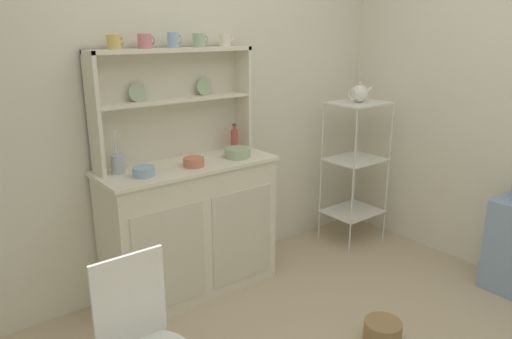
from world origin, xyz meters
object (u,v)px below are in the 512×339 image
object	(u,v)px
bowl_mixing_large	(144,172)
porcelain_teapot	(359,93)
bakers_rack	(355,158)
hutch_shelf_unit	(172,96)
cup_gold_0	(114,42)
jam_bottle	(234,140)
utensil_jar	(118,163)
wire_chair	(140,338)
hutch_cabinet	(191,227)
floor_basket	(383,332)

from	to	relation	value
bowl_mixing_large	porcelain_teapot	size ratio (longest dim) A/B	0.56
bakers_rack	bowl_mixing_large	world-z (taller)	bakers_rack
hutch_shelf_unit	porcelain_teapot	distance (m)	1.49
cup_gold_0	jam_bottle	world-z (taller)	cup_gold_0
utensil_jar	porcelain_teapot	distance (m)	1.92
wire_chair	porcelain_teapot	bearing A→B (deg)	43.31
bakers_rack	utensil_jar	distance (m)	1.91
wire_chair	cup_gold_0	world-z (taller)	cup_gold_0
hutch_cabinet	floor_basket	bearing A→B (deg)	-64.28
bakers_rack	bowl_mixing_large	size ratio (longest dim) A/B	9.18
bakers_rack	utensil_jar	xyz separation A→B (m)	(-1.89, 0.20, 0.24)
hutch_shelf_unit	floor_basket	bearing A→B (deg)	-67.15
bowl_mixing_large	bakers_rack	bearing A→B (deg)	-1.41
cup_gold_0	utensil_jar	world-z (taller)	cup_gold_0
hutch_shelf_unit	bowl_mixing_large	distance (m)	0.56
hutch_cabinet	wire_chair	size ratio (longest dim) A/B	1.34
floor_basket	bowl_mixing_large	size ratio (longest dim) A/B	1.68
cup_gold_0	jam_bottle	bearing A→B (deg)	-2.61
wire_chair	jam_bottle	distance (m)	1.66
bakers_rack	hutch_shelf_unit	bearing A→B (deg)	169.11
bakers_rack	cup_gold_0	xyz separation A→B (m)	(-1.83, 0.24, 0.92)
bakers_rack	porcelain_teapot	world-z (taller)	porcelain_teapot
wire_chair	hutch_cabinet	bearing A→B (deg)	73.28
hutch_cabinet	bakers_rack	world-z (taller)	bakers_rack
jam_bottle	hutch_shelf_unit	bearing A→B (deg)	169.49
cup_gold_0	jam_bottle	xyz separation A→B (m)	(0.79, -0.04, -0.66)
floor_basket	jam_bottle	xyz separation A→B (m)	(-0.13, 1.24, 0.91)
wire_chair	cup_gold_0	xyz separation A→B (m)	(0.42, 1.08, 1.12)
hutch_cabinet	cup_gold_0	world-z (taller)	cup_gold_0
wire_chair	utensil_jar	bearing A→B (deg)	93.27
jam_bottle	porcelain_teapot	distance (m)	1.09
bakers_rack	floor_basket	bearing A→B (deg)	-131.54
cup_gold_0	jam_bottle	distance (m)	1.03
jam_bottle	wire_chair	bearing A→B (deg)	-139.43
hutch_cabinet	floor_basket	size ratio (longest dim) A/B	5.38
hutch_cabinet	wire_chair	world-z (taller)	hutch_cabinet
utensil_jar	floor_basket	bearing A→B (deg)	-51.50
bowl_mixing_large	floor_basket	bearing A→B (deg)	-50.50
bakers_rack	utensil_jar	size ratio (longest dim) A/B	4.56
cup_gold_0	floor_basket	bearing A→B (deg)	-54.09
wire_chair	floor_basket	world-z (taller)	wire_chair
bowl_mixing_large	hutch_shelf_unit	bearing A→B (deg)	35.53
hutch_shelf_unit	bowl_mixing_large	xyz separation A→B (m)	(-0.33, -0.24, -0.38)
cup_gold_0	utensil_jar	bearing A→B (deg)	-140.84
bowl_mixing_large	utensil_jar	size ratio (longest dim) A/B	0.50
hutch_cabinet	bowl_mixing_large	distance (m)	0.57
floor_basket	utensil_jar	world-z (taller)	utensil_jar
cup_gold_0	bowl_mixing_large	distance (m)	0.74
jam_bottle	bakers_rack	bearing A→B (deg)	-11.04
wire_chair	jam_bottle	world-z (taller)	jam_bottle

